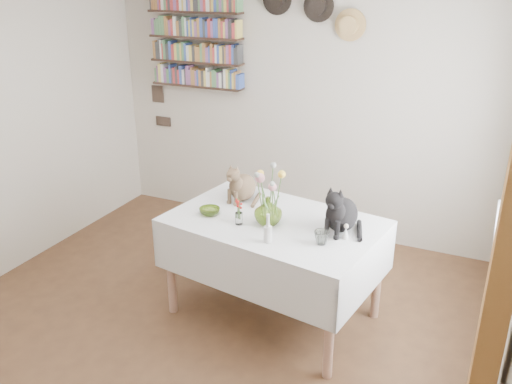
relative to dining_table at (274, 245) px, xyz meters
The scene contains 15 objects.
room 1.01m from the dining_table, 120.84° to the right, with size 4.08×4.58×2.58m.
curtain 1.78m from the dining_table, 27.55° to the right, with size 0.12×0.38×2.10m, color brown.
dining_table is the anchor object (origin of this frame).
tabby_cat 0.58m from the dining_table, 145.61° to the left, with size 0.21×0.27×0.32m, color brown, non-canonical shape.
black_cat 0.62m from the dining_table, ahead, with size 0.24×0.31×0.36m, color black, non-canonical shape.
flower_vase 0.31m from the dining_table, 101.31° to the right, with size 0.20×0.20×0.21m, color #9BBC49.
green_bowl 0.54m from the dining_table, 167.77° to the right, with size 0.16×0.16×0.05m, color #9BBC49.
drinking_glass 0.54m from the dining_table, 25.88° to the right, with size 0.10×0.10×0.09m, color white.
candlestick 0.43m from the dining_table, 74.19° to the right, with size 0.06×0.06×0.20m.
berry_jar 0.40m from the dining_table, 141.76° to the right, with size 0.05×0.05×0.22m.
porcelain_figurine 0.61m from the dining_table, ahead, with size 0.06×0.06×0.11m.
flower_bouquet 0.54m from the dining_table, 102.22° to the right, with size 0.17×0.13×0.39m.
bookshelf_unit 2.45m from the dining_table, 135.02° to the left, with size 1.00×0.16×0.91m.
wall_hats 2.20m from the dining_table, 100.42° to the left, with size 0.98×0.09×0.48m.
wall_art_plaques 2.61m from the dining_table, 142.30° to the left, with size 0.21×0.02×0.44m.
Camera 1 is at (1.77, -2.63, 2.49)m, focal length 38.00 mm.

